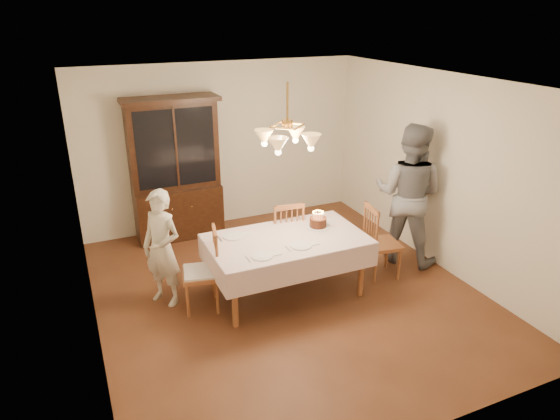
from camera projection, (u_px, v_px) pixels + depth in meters
name	position (u px, v px, depth m)	size (l,w,h in m)	color
ground	(286.00, 292.00, 6.30)	(5.00, 5.00, 0.00)	#532A17
room_shell	(287.00, 173.00, 5.70)	(5.00, 5.00, 5.00)	white
dining_table	(287.00, 244.00, 6.04)	(1.90, 1.10, 0.76)	brown
china_hutch	(175.00, 172.00, 7.51)	(1.38, 0.54, 2.16)	black
chair_far_side	(285.00, 238.00, 6.74)	(0.49, 0.47, 1.00)	brown
chair_left_end	(201.00, 274.00, 5.82)	(0.50, 0.52, 1.00)	brown
chair_right_end	(382.00, 245.00, 6.56)	(0.48, 0.50, 1.00)	brown
elderly_woman	(162.00, 248.00, 5.85)	(0.52, 0.34, 1.43)	beige
adult_in_grey	(408.00, 194.00, 6.79)	(0.95, 0.74, 1.96)	slate
birthday_cake	(318.00, 223.00, 6.29)	(0.30, 0.30, 0.21)	white
place_setting_near_left	(263.00, 256.00, 5.57)	(0.40, 0.25, 0.02)	white
place_setting_near_right	(302.00, 245.00, 5.81)	(0.40, 0.25, 0.02)	white
place_setting_far_left	(234.00, 236.00, 6.05)	(0.40, 0.25, 0.02)	white
chandelier	(287.00, 139.00, 5.55)	(0.62, 0.62, 0.73)	#BF8C3F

